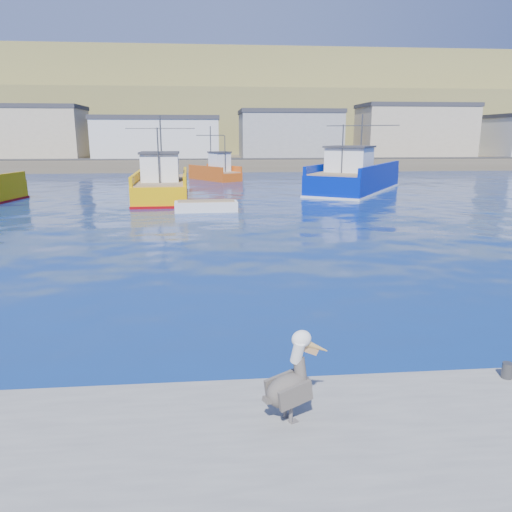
# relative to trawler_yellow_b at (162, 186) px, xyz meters

# --- Properties ---
(ground) EXTENTS (260.00, 260.00, 0.00)m
(ground) POSITION_rel_trawler_yellow_b_xyz_m (6.19, -28.43, -1.05)
(ground) COLOR #071152
(ground) RESTS_ON ground
(dock_bollards) EXTENTS (36.20, 0.20, 0.30)m
(dock_bollards) POSITION_rel_trawler_yellow_b_xyz_m (6.79, -31.83, -0.40)
(dock_bollards) COLOR #4C4C4C
(dock_bollards) RESTS_ON dock
(far_shore) EXTENTS (200.00, 81.00, 24.00)m
(far_shore) POSITION_rel_trawler_yellow_b_xyz_m (6.20, 80.77, 7.93)
(far_shore) COLOR brown
(far_shore) RESTS_ON ground
(trawler_yellow_b) EXTENTS (5.42, 11.59, 6.53)m
(trawler_yellow_b) POSITION_rel_trawler_yellow_b_xyz_m (0.00, 0.00, 0.00)
(trawler_yellow_b) COLOR #DCA004
(trawler_yellow_b) RESTS_ON ground
(trawler_blue) EXTENTS (11.64, 14.36, 6.85)m
(trawler_blue) POSITION_rel_trawler_yellow_b_xyz_m (16.68, 4.10, 0.14)
(trawler_blue) COLOR #001892
(trawler_blue) RESTS_ON ground
(boat_orange) EXTENTS (6.03, 7.33, 5.91)m
(boat_orange) POSITION_rel_trawler_yellow_b_xyz_m (4.49, 16.91, -0.07)
(boat_orange) COLOR #C84D11
(boat_orange) RESTS_ON ground
(skiff_mid) EXTENTS (4.17, 1.62, 0.89)m
(skiff_mid) POSITION_rel_trawler_yellow_b_xyz_m (3.47, -6.87, -0.76)
(skiff_mid) COLOR silver
(skiff_mid) RESTS_ON ground
(pelican) EXTENTS (1.17, 0.76, 1.48)m
(pelican) POSITION_rel_trawler_yellow_b_xyz_m (4.94, -32.83, 0.09)
(pelican) COLOR #595451
(pelican) RESTS_ON dock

